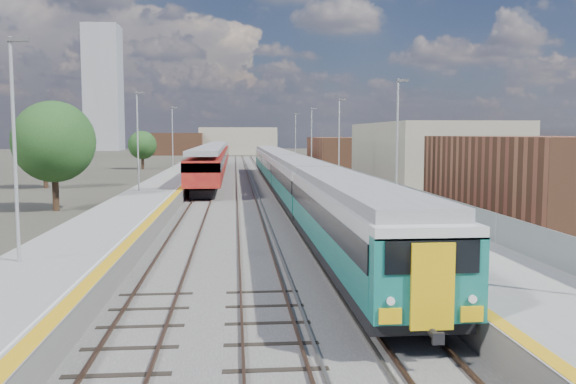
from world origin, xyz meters
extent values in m
plane|color=#47443A|center=(0.00, 50.00, 0.00)|extent=(320.00, 320.00, 0.00)
cube|color=#565451|center=(-2.25, 52.50, 0.03)|extent=(10.50, 155.00, 0.06)
cube|color=#4C3323|center=(0.78, 55.00, 0.11)|extent=(0.07, 160.00, 0.14)
cube|color=#4C3323|center=(2.22, 55.00, 0.11)|extent=(0.07, 160.00, 0.14)
cube|color=#4C3323|center=(-2.72, 55.00, 0.11)|extent=(0.07, 160.00, 0.14)
cube|color=#4C3323|center=(-1.28, 55.00, 0.11)|extent=(0.07, 160.00, 0.14)
cube|color=#4C3323|center=(-6.22, 55.00, 0.11)|extent=(0.07, 160.00, 0.14)
cube|color=#4C3323|center=(-4.78, 55.00, 0.11)|extent=(0.07, 160.00, 0.14)
cube|color=gray|center=(0.45, 55.00, 0.10)|extent=(0.08, 160.00, 0.10)
cube|color=gray|center=(-0.95, 55.00, 0.10)|extent=(0.08, 160.00, 0.10)
cube|color=slate|center=(5.25, 52.50, 0.50)|extent=(4.70, 155.00, 1.00)
cube|color=gray|center=(5.25, 52.50, 1.00)|extent=(4.70, 155.00, 0.03)
cube|color=gold|center=(3.15, 52.50, 1.02)|extent=(0.40, 155.00, 0.01)
cube|color=gray|center=(7.45, 52.50, 1.60)|extent=(0.06, 155.00, 1.20)
cylinder|color=#9EA0A3|center=(6.60, 22.00, 4.77)|extent=(0.12, 0.12, 7.50)
cube|color=#4C4C4F|center=(6.85, 22.00, 8.42)|extent=(0.70, 0.18, 0.14)
cylinder|color=#9EA0A3|center=(6.60, 42.00, 4.77)|extent=(0.12, 0.12, 7.50)
cube|color=#4C4C4F|center=(6.85, 42.00, 8.42)|extent=(0.70, 0.18, 0.14)
cylinder|color=#9EA0A3|center=(6.60, 62.00, 4.77)|extent=(0.12, 0.12, 7.50)
cube|color=#4C4C4F|center=(6.85, 62.00, 8.42)|extent=(0.70, 0.18, 0.14)
cylinder|color=#9EA0A3|center=(6.60, 82.00, 4.77)|extent=(0.12, 0.12, 7.50)
cube|color=#4C4C4F|center=(6.85, 82.00, 8.42)|extent=(0.70, 0.18, 0.14)
cube|color=slate|center=(-9.05, 52.50, 0.50)|extent=(4.30, 155.00, 1.00)
cube|color=gray|center=(-9.05, 52.50, 1.00)|extent=(4.30, 155.00, 0.03)
cube|color=gold|center=(-7.15, 52.50, 1.02)|extent=(0.45, 155.00, 0.01)
cube|color=silver|center=(-7.50, 52.50, 1.03)|extent=(0.08, 155.00, 0.01)
cylinder|color=#9EA0A3|center=(-10.20, 8.00, 4.77)|extent=(0.12, 0.12, 7.50)
cube|color=#4C4C4F|center=(-9.95, 8.00, 8.42)|extent=(0.70, 0.18, 0.14)
cylinder|color=#9EA0A3|center=(-10.20, 34.00, 4.77)|extent=(0.12, 0.12, 7.50)
cube|color=#4C4C4F|center=(-9.95, 34.00, 8.42)|extent=(0.70, 0.18, 0.14)
cylinder|color=#9EA0A3|center=(-10.20, 60.00, 4.77)|extent=(0.12, 0.12, 7.50)
cube|color=#4C4C4F|center=(-9.95, 60.00, 8.42)|extent=(0.70, 0.18, 0.14)
cube|color=brown|center=(14.00, 18.00, 2.60)|extent=(9.00, 16.00, 5.20)
cube|color=gray|center=(16.00, 45.00, 3.20)|extent=(11.00, 22.00, 6.40)
cube|color=brown|center=(13.00, 78.00, 2.40)|extent=(8.00, 18.00, 4.80)
cube|color=gray|center=(-2.00, 150.00, 3.50)|extent=(20.00, 14.00, 7.00)
cube|color=brown|center=(-18.00, 145.00, 2.80)|extent=(14.00, 12.00, 5.60)
cube|color=gray|center=(-45.00, 190.00, 20.00)|extent=(11.00, 11.00, 40.00)
cube|color=black|center=(1.50, 9.72, 0.83)|extent=(2.56, 18.38, 0.43)
cube|color=#13635E|center=(1.50, 9.72, 1.58)|extent=(2.66, 18.38, 1.07)
cube|color=black|center=(1.50, 9.72, 2.43)|extent=(2.72, 18.38, 0.74)
cube|color=silver|center=(1.50, 9.72, 3.02)|extent=(2.66, 18.38, 0.45)
cube|color=gray|center=(1.50, 9.72, 3.41)|extent=(2.36, 18.38, 0.38)
cube|color=black|center=(1.50, 28.60, 0.83)|extent=(2.56, 18.38, 0.43)
cube|color=#13635E|center=(1.50, 28.60, 1.58)|extent=(2.66, 18.38, 1.07)
cube|color=black|center=(1.50, 28.60, 2.43)|extent=(2.72, 18.38, 0.74)
cube|color=silver|center=(1.50, 28.60, 3.02)|extent=(2.66, 18.38, 0.45)
cube|color=gray|center=(1.50, 28.60, 3.41)|extent=(2.36, 18.38, 0.38)
cube|color=black|center=(1.50, 47.49, 0.83)|extent=(2.56, 18.38, 0.43)
cube|color=#13635E|center=(1.50, 47.49, 1.58)|extent=(2.66, 18.38, 1.07)
cube|color=black|center=(1.50, 47.49, 2.43)|extent=(2.72, 18.38, 0.74)
cube|color=silver|center=(1.50, 47.49, 3.02)|extent=(2.66, 18.38, 0.45)
cube|color=gray|center=(1.50, 47.49, 3.41)|extent=(2.36, 18.38, 0.38)
cube|color=black|center=(1.50, 66.37, 0.83)|extent=(2.56, 18.38, 0.43)
cube|color=#13635E|center=(1.50, 66.37, 1.58)|extent=(2.66, 18.38, 1.07)
cube|color=black|center=(1.50, 66.37, 2.43)|extent=(2.72, 18.38, 0.74)
cube|color=silver|center=(1.50, 66.37, 3.02)|extent=(2.66, 18.38, 0.45)
cube|color=gray|center=(1.50, 66.37, 3.41)|extent=(2.36, 18.38, 0.38)
cube|color=#13635E|center=(1.50, 0.29, 2.03)|extent=(2.64, 0.57, 1.98)
cube|color=black|center=(1.50, 0.00, 2.59)|extent=(2.17, 0.06, 0.75)
cube|color=gold|center=(1.50, -0.06, 1.93)|extent=(0.99, 0.09, 1.98)
cube|color=black|center=(-5.50, 44.22, 0.50)|extent=(2.03, 17.25, 0.70)
cube|color=maroon|center=(-5.50, 44.22, 2.19)|extent=(2.99, 20.29, 2.14)
cube|color=black|center=(-5.50, 44.22, 2.72)|extent=(3.05, 20.29, 0.75)
cube|color=gray|center=(-5.50, 44.22, 3.79)|extent=(2.67, 20.29, 0.43)
cube|color=black|center=(-5.50, 65.02, 0.50)|extent=(2.03, 17.25, 0.70)
cube|color=maroon|center=(-5.50, 65.02, 2.19)|extent=(2.99, 20.29, 2.14)
cube|color=black|center=(-5.50, 65.02, 2.72)|extent=(3.05, 20.29, 0.75)
cube|color=gray|center=(-5.50, 65.02, 3.79)|extent=(2.67, 20.29, 0.43)
cube|color=black|center=(-5.50, 85.81, 0.50)|extent=(2.03, 17.25, 0.70)
cube|color=maroon|center=(-5.50, 85.81, 2.19)|extent=(2.99, 20.29, 2.14)
cube|color=black|center=(-5.50, 85.81, 2.72)|extent=(3.05, 20.29, 0.75)
cube|color=gray|center=(-5.50, 85.81, 3.79)|extent=(2.67, 20.29, 0.43)
cylinder|color=#382619|center=(-15.31, 30.26, 1.33)|extent=(0.44, 0.44, 2.66)
sphere|color=#1E3D17|center=(-15.31, 30.26, 4.80)|extent=(5.62, 5.62, 5.62)
cylinder|color=#382619|center=(-21.43, 48.46, 1.13)|extent=(0.44, 0.44, 2.26)
sphere|color=#1E3D17|center=(-21.43, 48.46, 4.07)|extent=(4.76, 4.76, 4.76)
cylinder|color=#382619|center=(-16.82, 80.74, 1.01)|extent=(0.44, 0.44, 2.03)
sphere|color=#1E3D17|center=(-16.82, 80.74, 3.66)|extent=(4.28, 4.28, 4.28)
cylinder|color=#382619|center=(19.45, 63.48, 1.12)|extent=(0.44, 0.44, 2.24)
sphere|color=#1E3D17|center=(19.45, 63.48, 4.05)|extent=(4.73, 4.73, 4.73)
camera|label=1|loc=(-2.87, -13.05, 5.33)|focal=38.00mm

